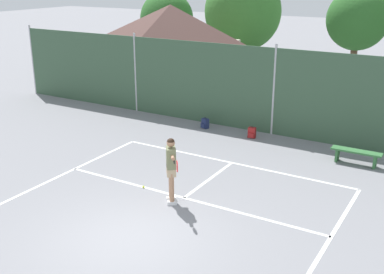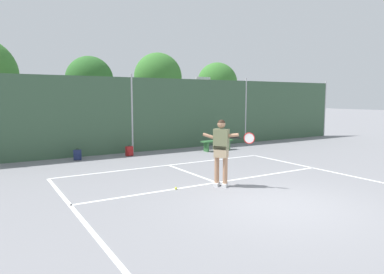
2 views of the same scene
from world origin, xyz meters
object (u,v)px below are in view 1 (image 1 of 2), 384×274
(backpack_navy, at_px, (205,124))
(backpack_red, at_px, (252,133))
(tennis_player, at_px, (171,165))
(courtside_bench, at_px, (356,154))
(tennis_ball, at_px, (143,187))

(backpack_navy, height_order, backpack_red, same)
(tennis_player, bearing_deg, backpack_red, 93.12)
(tennis_player, xyz_separation_m, backpack_red, (-0.33, 6.11, -0.92))
(backpack_red, bearing_deg, backpack_navy, 176.39)
(backpack_navy, bearing_deg, tennis_player, -68.66)
(backpack_navy, xyz_separation_m, courtside_bench, (6.11, -0.85, 0.17))
(tennis_ball, distance_m, backpack_navy, 5.99)
(backpack_navy, distance_m, courtside_bench, 6.18)
(tennis_ball, height_order, courtside_bench, courtside_bench)
(courtside_bench, bearing_deg, backpack_navy, 172.06)
(tennis_player, distance_m, backpack_navy, 6.77)
(tennis_ball, relative_size, backpack_red, 0.14)
(backpack_navy, bearing_deg, backpack_red, -3.61)
(backpack_red, distance_m, courtside_bench, 4.07)
(courtside_bench, bearing_deg, tennis_player, -124.28)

